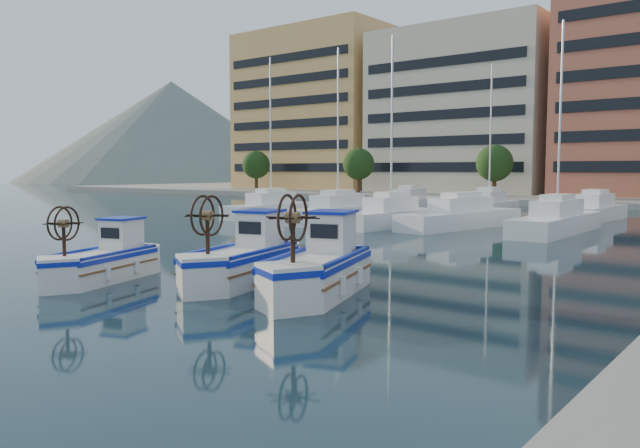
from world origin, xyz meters
The scene contains 6 objects.
ground centered at (0.00, 0.00, 0.00)m, with size 300.00×300.00×0.00m, color #1A3343.
hill_west centered at (-140.00, 110.00, 0.00)m, with size 180.00×180.00×60.00m, color slate.
yacht_marina centered at (-3.03, 27.87, 0.53)m, with size 38.12×23.18×11.50m.
fishing_boat_a centered at (-4.19, -0.66, 0.68)m, with size 2.68×4.05×2.45m.
fishing_boat_b centered at (-0.40, 1.77, 0.77)m, with size 2.81×4.62×2.80m.
fishing_boat_c centered at (2.52, 1.86, 0.80)m, with size 3.23×4.81×2.90m.
Camera 1 is at (13.27, -11.73, 3.50)m, focal length 35.00 mm.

